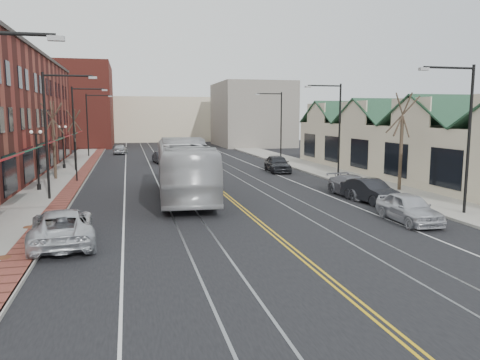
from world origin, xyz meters
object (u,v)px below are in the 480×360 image
transit_bus (184,169)px  parked_car_a (409,208)px  parked_car_c (353,186)px  parked_car_b (370,191)px  parked_car_d (277,164)px  parked_suv (62,227)px

transit_bus → parked_car_a: (10.36, -10.07, -1.18)m
transit_bus → parked_car_c: (11.16, -2.35, -1.24)m
parked_car_b → parked_car_c: bearing=83.5°
transit_bus → parked_car_d: 15.70m
parked_car_c → parked_car_d: (-0.80, 14.09, 0.12)m
parked_car_a → parked_car_b: parked_car_a is taller
parked_car_d → transit_bus: bearing=-126.4°
parked_car_a → transit_bus: bearing=138.5°
transit_bus → parked_car_b: bearing=161.0°
parked_car_b → parked_car_c: parked_car_b is taller
parked_suv → parked_car_d: size_ratio=1.15×
parked_suv → parked_car_c: parked_suv is taller
parked_suv → transit_bus: bearing=-128.2°
transit_bus → parked_suv: transit_bus is taller
parked_car_a → parked_car_d: bearing=92.6°
parked_suv → parked_car_c: 19.30m
transit_bus → parked_suv: size_ratio=2.52×
parked_car_a → parked_car_b: (0.84, 5.49, -0.02)m
parked_suv → parked_car_c: (17.60, 7.92, -0.07)m
parked_suv → parked_car_b: 18.53m
parked_car_a → parked_car_b: size_ratio=0.99×
parked_car_c → parked_car_d: parked_car_d is taller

